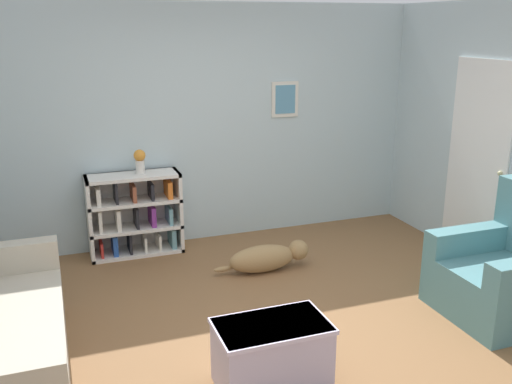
% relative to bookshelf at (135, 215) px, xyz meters
% --- Properties ---
extents(ground_plane, '(14.00, 14.00, 0.00)m').
position_rel_bookshelf_xyz_m(ground_plane, '(0.78, -2.02, -0.42)').
color(ground_plane, brown).
extents(wall_back, '(5.60, 0.13, 2.60)m').
position_rel_bookshelf_xyz_m(wall_back, '(0.78, 0.23, 0.88)').
color(wall_back, silver).
rests_on(wall_back, ground_plane).
extents(bookshelf, '(0.97, 0.35, 0.87)m').
position_rel_bookshelf_xyz_m(bookshelf, '(0.00, 0.00, 0.00)').
color(bookshelf, silver).
rests_on(bookshelf, ground_plane).
extents(recliner_chair, '(0.93, 0.92, 1.08)m').
position_rel_bookshelf_xyz_m(recliner_chair, '(2.75, -2.42, -0.06)').
color(recliner_chair, slate).
rests_on(recliner_chair, ground_plane).
extents(coffee_table, '(0.76, 0.46, 0.46)m').
position_rel_bookshelf_xyz_m(coffee_table, '(0.50, -2.69, -0.18)').
color(coffee_table, '#BCB2D1').
rests_on(coffee_table, ground_plane).
extents(dog, '(0.98, 0.25, 0.28)m').
position_rel_bookshelf_xyz_m(dog, '(1.15, -0.93, -0.28)').
color(dog, '#9E7A4C').
rests_on(dog, ground_plane).
extents(vase, '(0.12, 0.12, 0.26)m').
position_rel_bookshelf_xyz_m(vase, '(0.08, -0.02, 0.59)').
color(vase, silver).
rests_on(vase, bookshelf).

